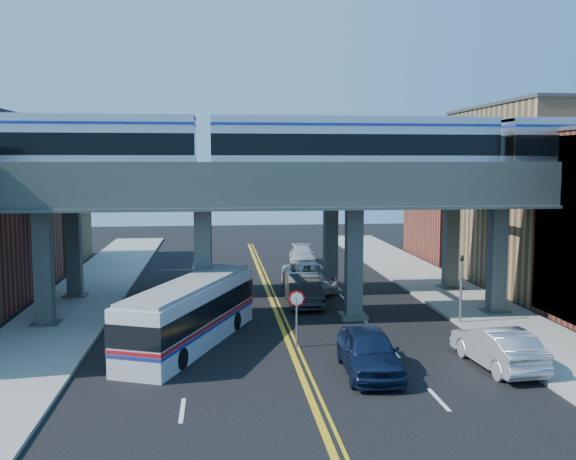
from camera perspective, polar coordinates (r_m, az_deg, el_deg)
name	(u,v)px	position (r m, az deg, el deg)	size (l,w,h in m)	color
ground	(299,368)	(26.80, 0.95, -12.20)	(120.00, 120.00, 0.00)	black
sidewalk_west	(65,316)	(37.13, -19.19, -7.22)	(5.00, 70.00, 0.16)	gray
sidewalk_east	(472,305)	(39.11, 16.05, -6.45)	(5.00, 70.00, 0.16)	gray
building_west_c	(29,216)	(56.51, -22.03, 1.16)	(8.00, 10.00, 8.00)	#96754D
building_east_b	(539,197)	(46.70, 21.41, 2.71)	(8.00, 14.00, 12.00)	#96754D
building_east_c	(465,206)	(58.58, 15.43, 2.04)	(8.00, 10.00, 9.00)	brown
elevated_viaduct_near	(279,199)	(33.46, -0.79, 2.76)	(52.00, 3.60, 7.40)	#3C4644
elevated_viaduct_far	(268,193)	(40.42, -1.76, 3.33)	(52.00, 3.60, 7.40)	#3C4644
transit_train	(353,146)	(34.02, 5.83, 7.42)	(46.06, 2.89, 3.36)	black
stop_sign	(297,309)	(29.23, 0.78, -7.06)	(0.76, 0.09, 2.63)	slate
traffic_signal	(461,281)	(34.19, 15.14, -4.42)	(0.15, 0.18, 4.10)	slate
transit_bus	(191,314)	(30.08, -8.64, -7.41)	(6.23, 10.88, 2.77)	silver
car_lane_a	(369,351)	(26.17, 7.21, -10.64)	(2.12, 5.27, 1.79)	#0F1B37
car_lane_b	(304,290)	(37.97, 1.40, -5.33)	(1.90, 5.44, 1.79)	#272729
car_lane_c	(309,277)	(42.46, 1.85, -4.16)	(2.85, 6.19, 1.72)	silver
car_lane_d	(302,255)	(52.99, 1.25, -2.25)	(2.05, 5.05, 1.46)	#B3B3B8
car_parked_curb	(497,347)	(28.05, 18.11, -9.85)	(1.80, 5.17, 1.70)	#98989D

